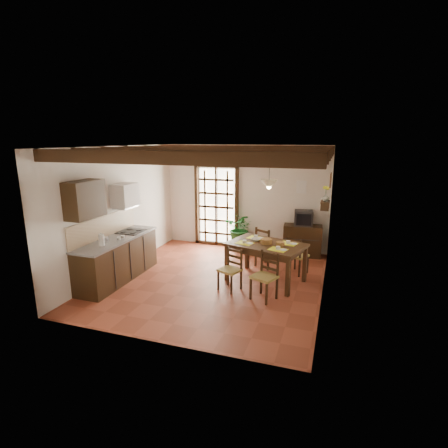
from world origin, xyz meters
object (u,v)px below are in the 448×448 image
at_px(chair_near_right, 264,285).
at_px(chair_far_left, 266,254).
at_px(dining_table, 266,248).
at_px(pendant_lamp, 269,183).
at_px(sideboard, 302,241).
at_px(kitchen_counter, 118,258).
at_px(crt_tv, 303,218).
at_px(chair_near_left, 230,277).
at_px(chair_far_right, 297,262).
at_px(potted_plant, 240,230).

xyz_separation_m(chair_near_right, chair_far_left, (-0.31, 1.72, 0.02)).
bearing_deg(dining_table, pendant_lamp, 105.88).
relative_size(dining_table, sideboard, 1.83).
height_order(kitchen_counter, crt_tv, kitchen_counter).
height_order(chair_near_left, sideboard, chair_near_left).
bearing_deg(chair_far_left, kitchen_counter, 60.20).
relative_size(chair_far_left, chair_far_right, 1.13).
relative_size(dining_table, chair_near_left, 2.07).
bearing_deg(sideboard, chair_near_right, -102.99).
relative_size(chair_near_right, potted_plant, 0.41).
bearing_deg(sideboard, kitchen_counter, -146.54).
bearing_deg(crt_tv, chair_near_right, -106.43).
bearing_deg(crt_tv, sideboard, 81.69).
xyz_separation_m(chair_far_left, pendant_lamp, (0.16, -0.76, 1.78)).
distance_m(chair_near_left, sideboard, 2.83).
height_order(kitchen_counter, dining_table, kitchen_counter).
xyz_separation_m(kitchen_counter, dining_table, (3.02, 0.89, 0.25)).
distance_m(dining_table, potted_plant, 2.17).
bearing_deg(pendant_lamp, chair_near_right, -80.82).
xyz_separation_m(crt_tv, pendant_lamp, (-0.55, -1.83, 1.08)).
distance_m(dining_table, chair_far_left, 0.97).
height_order(chair_far_left, sideboard, chair_far_left).
bearing_deg(potted_plant, dining_table, -59.91).
distance_m(chair_near_left, crt_tv, 2.91).
height_order(chair_near_right, crt_tv, crt_tv).
height_order(chair_near_left, crt_tv, crt_tv).
relative_size(dining_table, chair_near_right, 1.92).
distance_m(sideboard, potted_plant, 1.65).
height_order(dining_table, chair_far_left, chair_far_left).
height_order(kitchen_counter, potted_plant, potted_plant).
height_order(chair_near_right, pendant_lamp, pendant_lamp).
relative_size(kitchen_counter, chair_near_right, 2.48).
height_order(chair_far_left, potted_plant, potted_plant).
xyz_separation_m(chair_far_left, potted_plant, (-0.93, 1.01, 0.27)).
height_order(chair_near_right, chair_far_left, chair_far_left).
xyz_separation_m(chair_near_left, crt_tv, (1.14, 2.58, 0.74)).
relative_size(chair_near_right, chair_far_left, 0.95).
bearing_deg(chair_near_right, pendant_lamp, 122.17).
distance_m(kitchen_counter, chair_far_left, 3.36).
relative_size(dining_table, chair_far_left, 1.82).
bearing_deg(chair_far_right, chair_far_left, 12.01).
distance_m(chair_near_left, chair_far_left, 1.57).
distance_m(kitchen_counter, crt_tv, 4.58).
relative_size(chair_far_right, pendant_lamp, 1.00).
relative_size(chair_near_left, chair_far_right, 0.99).
distance_m(kitchen_counter, sideboard, 4.55).
relative_size(chair_far_left, crt_tv, 1.90).
bearing_deg(chair_near_right, chair_far_left, 123.27).
bearing_deg(kitchen_counter, pendant_lamp, 18.16).
distance_m(chair_far_right, pendant_lamp, 1.98).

